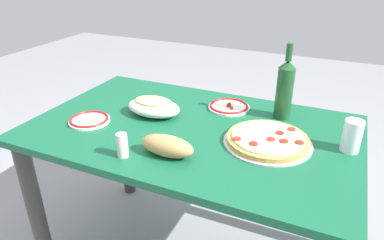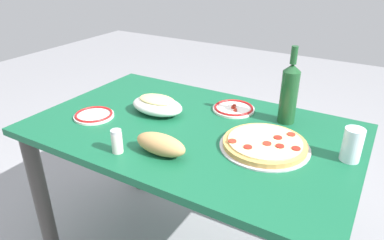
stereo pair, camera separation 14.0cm
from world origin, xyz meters
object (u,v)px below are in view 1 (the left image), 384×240
at_px(wine_bottle, 285,89).
at_px(bread_loaf, 167,146).
at_px(spice_shaker, 122,145).
at_px(baked_pasta_dish, 154,106).
at_px(side_plate_near, 229,107).
at_px(pepperoni_pizza, 268,140).
at_px(water_glass, 352,136).
at_px(dining_table, 192,154).
at_px(side_plate_far, 89,120).

bearing_deg(wine_bottle, bread_loaf, -122.38).
relative_size(wine_bottle, spice_shaker, 3.66).
height_order(baked_pasta_dish, side_plate_near, baked_pasta_dish).
bearing_deg(pepperoni_pizza, bread_loaf, -142.80).
distance_m(baked_pasta_dish, water_glass, 0.78).
height_order(pepperoni_pizza, baked_pasta_dish, baked_pasta_dish).
bearing_deg(water_glass, pepperoni_pizza, -166.25).
distance_m(wine_bottle, water_glass, 0.34).
bearing_deg(water_glass, dining_table, -174.22).
bearing_deg(bread_loaf, side_plate_far, 166.67).
bearing_deg(wine_bottle, dining_table, -142.63).
relative_size(pepperoni_pizza, wine_bottle, 1.02).
bearing_deg(bread_loaf, wine_bottle, 57.62).
bearing_deg(dining_table, water_glass, 5.78).
bearing_deg(bread_loaf, side_plate_near, 82.07).
relative_size(wine_bottle, bread_loaf, 1.62).
bearing_deg(pepperoni_pizza, wine_bottle, 89.61).
bearing_deg(side_plate_far, wine_bottle, 27.42).
distance_m(dining_table, side_plate_far, 0.45).
relative_size(dining_table, baked_pasta_dish, 5.41).
relative_size(baked_pasta_dish, bread_loaf, 1.22).
bearing_deg(baked_pasta_dish, dining_table, -10.08).
bearing_deg(baked_pasta_dish, water_glass, 1.79).
height_order(side_plate_far, spice_shaker, spice_shaker).
xyz_separation_m(water_glass, side_plate_far, (-1.00, -0.19, -0.05)).
height_order(wine_bottle, bread_loaf, wine_bottle).
height_order(baked_pasta_dish, wine_bottle, wine_bottle).
bearing_deg(dining_table, side_plate_far, -161.66).
height_order(baked_pasta_dish, bread_loaf, baked_pasta_dish).
xyz_separation_m(dining_table, pepperoni_pizza, (0.31, -0.01, 0.14)).
distance_m(water_glass, side_plate_far, 1.02).
relative_size(dining_table, spice_shaker, 14.92).
bearing_deg(spice_shaker, pepperoni_pizza, 34.03).
bearing_deg(bread_loaf, water_glass, 27.08).
bearing_deg(water_glass, baked_pasta_dish, -178.21).
xyz_separation_m(side_plate_near, bread_loaf, (-0.07, -0.47, 0.03)).
bearing_deg(baked_pasta_dish, bread_loaf, -52.27).
bearing_deg(water_glass, side_plate_near, 161.14).
distance_m(bread_loaf, spice_shaker, 0.15).
relative_size(baked_pasta_dish, side_plate_far, 1.42).
relative_size(wine_bottle, water_glass, 2.70).
relative_size(pepperoni_pizza, side_plate_far, 1.93).
relative_size(pepperoni_pizza, bread_loaf, 1.65).
bearing_deg(dining_table, side_plate_near, 71.68).
xyz_separation_m(side_plate_far, bread_loaf, (0.42, -0.10, 0.03)).
bearing_deg(dining_table, wine_bottle, 37.37).
bearing_deg(spice_shaker, wine_bottle, 51.03).
height_order(side_plate_near, side_plate_far, side_plate_near).
bearing_deg(water_glass, bread_loaf, -152.92).
distance_m(pepperoni_pizza, side_plate_far, 0.73).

